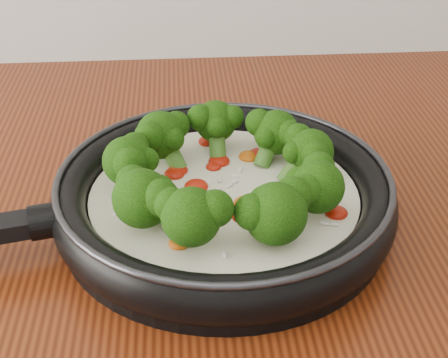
{
  "coord_description": "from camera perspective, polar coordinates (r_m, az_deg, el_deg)",
  "views": [
    {
      "loc": [
        0.02,
        0.52,
        1.28
      ],
      "look_at": [
        0.06,
        1.04,
        0.95
      ],
      "focal_mm": 52.18,
      "sensor_mm": 36.0,
      "label": 1
    }
  ],
  "objects": [
    {
      "name": "skillet",
      "position": [
        0.63,
        -0.3,
        -1.28
      ],
      "size": [
        0.54,
        0.4,
        0.09
      ],
      "color": "black",
      "rests_on": "counter"
    }
  ]
}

